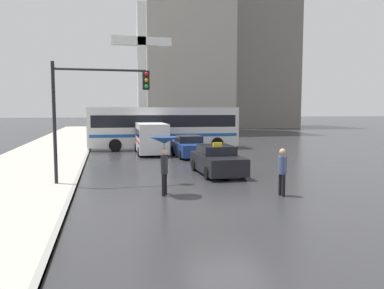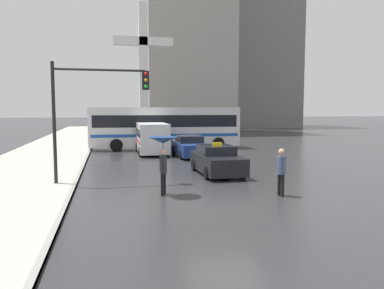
% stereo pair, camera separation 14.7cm
% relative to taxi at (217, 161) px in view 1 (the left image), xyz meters
% --- Properties ---
extents(ground_plane, '(300.00, 300.00, 0.00)m').
position_rel_taxi_xyz_m(ground_plane, '(-1.49, -5.98, -0.66)').
color(ground_plane, '#2D2D30').
extents(taxi, '(1.91, 4.12, 1.57)m').
position_rel_taxi_xyz_m(taxi, '(0.00, 0.00, 0.00)').
color(taxi, black).
rests_on(taxi, ground_plane).
extents(sedan_red, '(1.91, 4.56, 1.40)m').
position_rel_taxi_xyz_m(sedan_red, '(0.20, 7.21, -0.00)').
color(sedan_red, navy).
rests_on(sedan_red, ground_plane).
extents(ambulance_van, '(2.17, 5.74, 2.20)m').
position_rel_taxi_xyz_m(ambulance_van, '(-2.11, 9.72, 0.56)').
color(ambulance_van, silver).
rests_on(ambulance_van, ground_plane).
extents(city_bus, '(11.96, 2.98, 3.35)m').
position_rel_taxi_xyz_m(city_bus, '(-0.71, 12.48, 1.20)').
color(city_bus, silver).
rests_on(city_bus, ground_plane).
extents(pedestrian_with_umbrella, '(1.10, 1.10, 2.18)m').
position_rel_taxi_xyz_m(pedestrian_with_umbrella, '(-3.24, -3.98, 1.13)').
color(pedestrian_with_umbrella, black).
rests_on(pedestrian_with_umbrella, ground_plane).
extents(pedestrian_man, '(0.36, 0.47, 1.75)m').
position_rel_taxi_xyz_m(pedestrian_man, '(0.95, -5.05, 0.38)').
color(pedestrian_man, black).
rests_on(pedestrian_man, ground_plane).
extents(traffic_light, '(3.96, 0.38, 5.11)m').
position_rel_taxi_xyz_m(traffic_light, '(-5.70, -1.34, 2.94)').
color(traffic_light, black).
rests_on(traffic_light, ground_plane).
extents(building_tower_near, '(11.51, 11.48, 28.10)m').
position_rel_taxi_xyz_m(building_tower_near, '(5.57, 34.46, 13.38)').
color(building_tower_near, '#A39E93').
rests_on(building_tower_near, ground_plane).
extents(building_tower_far, '(15.50, 13.76, 28.08)m').
position_rel_taxi_xyz_m(building_tower_far, '(20.30, 48.83, 13.37)').
color(building_tower_far, gray).
rests_on(building_tower_far, ground_plane).
extents(monument_cross, '(6.39, 0.90, 14.51)m').
position_rel_taxi_xyz_m(monument_cross, '(-1.36, 23.50, 7.57)').
color(monument_cross, white).
rests_on(monument_cross, ground_plane).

